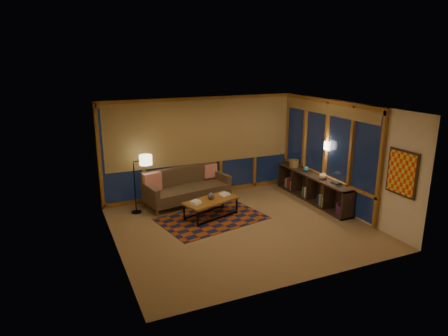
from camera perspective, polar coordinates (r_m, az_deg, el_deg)
name	(u,v)px	position (r m, az deg, el deg)	size (l,w,h in m)	color
floor	(241,227)	(9.15, 2.42, -8.37)	(5.50, 5.00, 0.01)	olive
ceiling	(242,107)	(8.42, 2.63, 8.65)	(5.50, 5.00, 0.01)	white
walls	(242,169)	(8.69, 2.52, -0.22)	(5.51, 5.01, 2.70)	beige
window_wall_back	(202,147)	(10.86, -3.14, 3.01)	(5.30, 0.16, 2.60)	#A35D22
window_wall_right	(325,152)	(10.58, 14.21, 2.21)	(0.16, 3.70, 2.60)	#A35D22
wall_art	(402,173)	(8.84, 24.08, -0.65)	(0.06, 0.74, 0.94)	red
wall_sconce	(327,146)	(10.38, 14.52, 3.07)	(0.12, 0.18, 0.22)	beige
sofa	(187,187)	(10.44, -5.26, -2.68)	(2.20, 0.89, 0.90)	brown
pillow_left	(152,182)	(10.20, -10.19, -1.95)	(0.46, 0.15, 0.46)	red
pillow_right	(210,172)	(11.00, -1.97, -0.65)	(0.37, 0.12, 0.37)	red
area_rug	(212,218)	(9.57, -1.76, -7.22)	(2.38, 1.59, 0.01)	#89380E
coffee_table	(211,208)	(9.59, -1.87, -5.78)	(1.33, 0.61, 0.44)	#A35D22
book_stack_a	(196,203)	(9.25, -4.08, -4.94)	(0.23, 0.18, 0.07)	white
book_stack_b	(224,194)	(9.80, 0.07, -3.77)	(0.23, 0.18, 0.05)	white
ceramic_pot	(211,196)	(9.51, -1.86, -4.00)	(0.17, 0.17, 0.17)	black
floor_lamp	(135,185)	(9.93, -12.63, -2.40)	(0.47, 0.31, 1.42)	black
bookshelf	(313,188)	(10.86, 12.53, -2.78)	(0.40, 2.85, 0.71)	#38281F
basket	(294,163)	(11.42, 9.96, 0.66)	(0.27, 0.27, 0.20)	olive
teal_bowl	(306,169)	(11.00, 11.62, -0.13)	(0.15, 0.15, 0.15)	teal
vase	(323,175)	(10.42, 13.99, -1.01)	(0.20, 0.20, 0.21)	tan
shelf_book_stack	(336,184)	(10.06, 15.72, -2.15)	(0.18, 0.25, 0.07)	white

